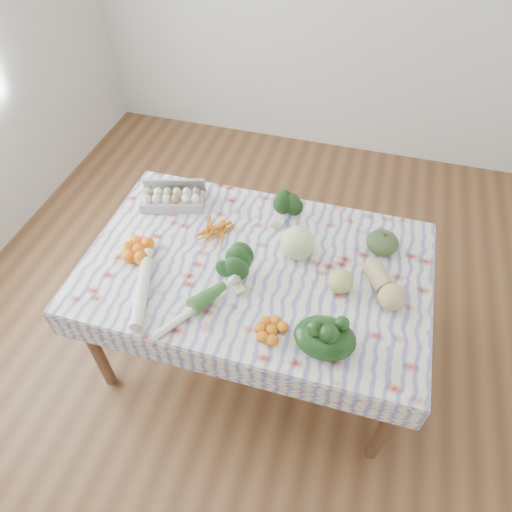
# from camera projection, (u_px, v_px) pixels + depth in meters

# --- Properties ---
(ground) EXTENTS (4.50, 4.50, 0.00)m
(ground) POSITION_uv_depth(u_px,v_px,m) (256.00, 347.00, 2.77)
(ground) COLOR brown
(ground) RESTS_ON ground
(dining_table) EXTENTS (1.60, 1.00, 0.75)m
(dining_table) POSITION_uv_depth(u_px,v_px,m) (256.00, 275.00, 2.27)
(dining_table) COLOR brown
(dining_table) RESTS_ON ground
(tablecloth) EXTENTS (1.66, 1.06, 0.01)m
(tablecloth) POSITION_uv_depth(u_px,v_px,m) (256.00, 265.00, 2.21)
(tablecloth) COLOR white
(tablecloth) RESTS_ON dining_table
(egg_carton) EXTENTS (0.36, 0.22, 0.09)m
(egg_carton) POSITION_uv_depth(u_px,v_px,m) (173.00, 200.00, 2.45)
(egg_carton) COLOR #ACACA6
(egg_carton) RESTS_ON tablecloth
(carrot_bunch) EXTENTS (0.24, 0.23, 0.03)m
(carrot_bunch) POSITION_uv_depth(u_px,v_px,m) (213.00, 235.00, 2.31)
(carrot_bunch) COLOR orange
(carrot_bunch) RESTS_ON tablecloth
(kale_bunch) EXTENTS (0.19, 0.17, 0.13)m
(kale_bunch) POSITION_uv_depth(u_px,v_px,m) (285.00, 210.00, 2.37)
(kale_bunch) COLOR #183512
(kale_bunch) RESTS_ON tablecloth
(kabocha_squash) EXTENTS (0.16, 0.16, 0.10)m
(kabocha_squash) POSITION_uv_depth(u_px,v_px,m) (383.00, 243.00, 2.23)
(kabocha_squash) COLOR #374F27
(kabocha_squash) RESTS_ON tablecloth
(cabbage) EXTENTS (0.21, 0.21, 0.17)m
(cabbage) POSITION_uv_depth(u_px,v_px,m) (298.00, 243.00, 2.18)
(cabbage) COLOR #C5DA8B
(cabbage) RESTS_ON tablecloth
(butternut_squash) EXTENTS (0.24, 0.29, 0.12)m
(butternut_squash) POSITION_uv_depth(u_px,v_px,m) (385.00, 284.00, 2.04)
(butternut_squash) COLOR tan
(butternut_squash) RESTS_ON tablecloth
(orange_cluster) EXTENTS (0.24, 0.24, 0.07)m
(orange_cluster) POSITION_uv_depth(u_px,v_px,m) (139.00, 250.00, 2.22)
(orange_cluster) COLOR orange
(orange_cluster) RESTS_ON tablecloth
(broccoli) EXTENTS (0.22, 0.22, 0.12)m
(broccoli) POSITION_uv_depth(u_px,v_px,m) (228.00, 271.00, 2.10)
(broccoli) COLOR #1C451A
(broccoli) RESTS_ON tablecloth
(mandarin_cluster) EXTENTS (0.22, 0.22, 0.05)m
(mandarin_cluster) POSITION_uv_depth(u_px,v_px,m) (271.00, 330.00, 1.92)
(mandarin_cluster) COLOR orange
(mandarin_cluster) RESTS_ON tablecloth
(grapefruit) EXTENTS (0.15, 0.15, 0.12)m
(grapefruit) POSITION_uv_depth(u_px,v_px,m) (340.00, 281.00, 2.06)
(grapefruit) COLOR #C2C267
(grapefruit) RESTS_ON tablecloth
(spinach_bag) EXTENTS (0.28, 0.23, 0.11)m
(spinach_bag) POSITION_uv_depth(u_px,v_px,m) (325.00, 338.00, 1.86)
(spinach_bag) COLOR black
(spinach_bag) RESTS_ON tablecloth
(daikon) EXTENTS (0.18, 0.40, 0.06)m
(daikon) POSITION_uv_depth(u_px,v_px,m) (142.00, 292.00, 2.05)
(daikon) COLOR white
(daikon) RESTS_ON tablecloth
(leek) EXTENTS (0.23, 0.34, 0.04)m
(leek) POSITION_uv_depth(u_px,v_px,m) (190.00, 312.00, 1.99)
(leek) COLOR white
(leek) RESTS_ON tablecloth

